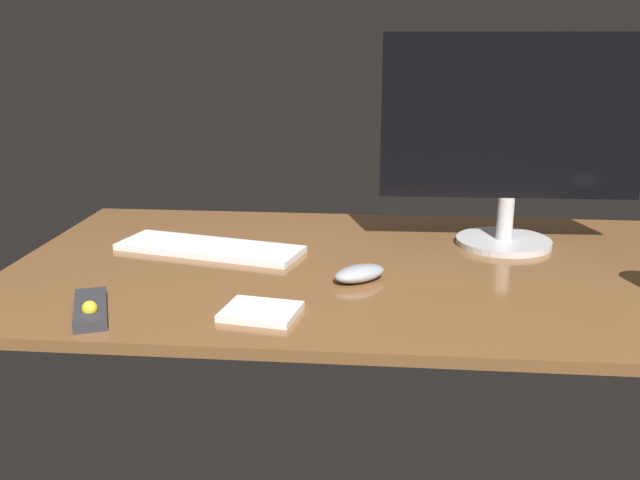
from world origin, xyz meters
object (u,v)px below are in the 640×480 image
object	(u,v)px
monitor	(511,135)
media_remote	(90,309)
computer_mouse	(360,273)
keyboard	(210,248)
notepad	(261,312)

from	to	relation	value
monitor	media_remote	xyz separation A→B (cm)	(-74.98, -48.39, -23.39)
monitor	computer_mouse	distance (cm)	47.12
keyboard	computer_mouse	bearing A→B (deg)	-12.69
monitor	computer_mouse	world-z (taller)	monitor
keyboard	notepad	xyz separation A→B (cm)	(17.37, -35.11, -0.07)
keyboard	media_remote	distance (cm)	39.23
monitor	keyboard	size ratio (longest dim) A/B	1.38
computer_mouse	media_remote	distance (cm)	48.89
media_remote	notepad	distance (cm)	28.52
media_remote	notepad	size ratio (longest dim) A/B	1.43
keyboard	computer_mouse	xyz separation A→B (cm)	(33.07, -16.56, 0.89)
computer_mouse	notepad	distance (cm)	24.32
keyboard	computer_mouse	size ratio (longest dim) A/B	3.70
monitor	keyboard	xyz separation A→B (cm)	(-63.95, -10.75, -23.73)
media_remote	monitor	bearing A→B (deg)	100.79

